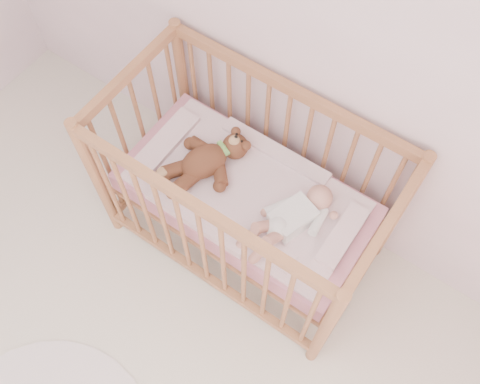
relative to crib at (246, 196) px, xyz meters
The scene contains 6 objects.
wall_back 0.94m from the crib, 82.55° to the left, with size 4.00×0.02×2.70m, color white.
crib is the anchor object (origin of this frame).
mattress 0.01m from the crib, ahead, with size 1.22×0.62×0.13m, color pink.
blanket 0.06m from the crib, ahead, with size 1.10×0.58×0.06m, color pink, non-canonical shape.
baby 0.30m from the crib, ahead, with size 0.26×0.54×0.13m, color white, non-canonical shape.
teddy_bear 0.27m from the crib, behind, with size 0.36×0.51×0.14m, color brown, non-canonical shape.
Camera 1 is at (0.63, 0.57, 2.81)m, focal length 40.00 mm.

